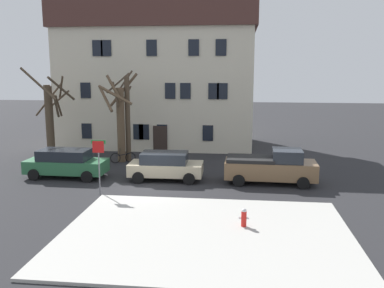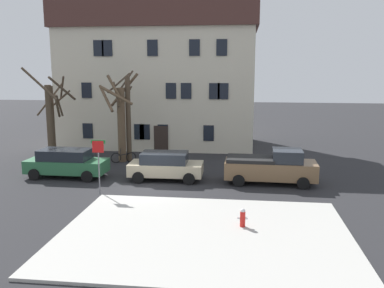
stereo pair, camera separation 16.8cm
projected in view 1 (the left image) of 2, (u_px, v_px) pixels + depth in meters
name	position (u px, v px, depth m)	size (l,w,h in m)	color
ground_plane	(146.00, 188.00, 22.91)	(120.00, 120.00, 0.00)	#262628
sidewalk_slab	(206.00, 234.00, 16.47)	(11.42, 8.68, 0.12)	#B7B5AD
building_main	(158.00, 76.00, 35.21)	(16.24, 7.59, 11.60)	beige
tree_bare_near	(52.00, 118.00, 30.25)	(2.64, 1.97, 5.97)	#4C3D2D
tree_bare_mid	(49.00, 118.00, 29.69)	(2.94, 2.61, 6.58)	#4C3D2D
tree_bare_far	(120.00, 119.00, 28.95)	(2.74, 2.67, 6.18)	brown
tree_bare_end	(127.00, 115.00, 29.30)	(1.71, 2.58, 6.36)	#4C3D2D
car_green_wagon	(66.00, 163.00, 25.09)	(4.82, 2.13, 1.71)	#2D6B42
car_beige_wagon	(166.00, 166.00, 24.55)	(4.34, 2.18, 1.64)	#C6B793
pickup_truck_brown	(271.00, 167.00, 23.82)	(5.19, 2.32, 1.99)	brown
fire_hydrant	(244.00, 217.00, 17.04)	(0.42, 0.22, 0.77)	red
street_sign_pole	(99.00, 157.00, 21.39)	(0.76, 0.07, 2.89)	slate
bicycle_leaning	(123.00, 158.00, 29.06)	(1.67, 0.63, 1.03)	black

